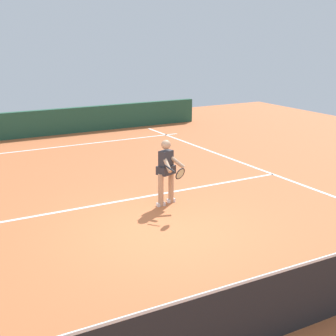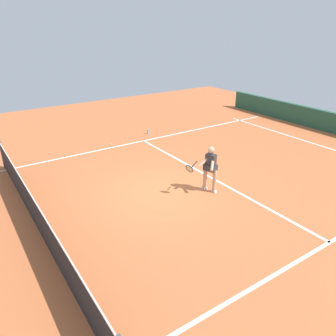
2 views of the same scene
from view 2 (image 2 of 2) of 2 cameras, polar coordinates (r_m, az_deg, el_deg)
name	(u,v)px [view 2 (image 2 of 2)]	position (r m, az deg, el deg)	size (l,w,h in m)	color
ground_plane	(162,191)	(10.95, -1.03, -4.00)	(28.25, 28.25, 0.00)	#C66638
baseline_marking	(314,144)	(16.65, 23.97, 3.91)	(10.46, 0.10, 0.01)	white
service_line_marking	(209,176)	(12.04, 7.09, -1.43)	(9.46, 0.10, 0.01)	white
sideline_left_marking	(277,273)	(8.07, 18.43, -16.95)	(0.10, 19.73, 0.01)	white
sideline_right_marking	(104,149)	(14.80, -11.05, 3.23)	(0.10, 19.73, 0.01)	white
court_net	(36,213)	(9.44, -22.01, -7.32)	(10.14, 0.08, 1.08)	#4C4C51
tennis_player	(210,167)	(10.67, 7.25, 0.10)	(0.66, 1.09, 1.55)	tan
tennis_ball_near	(111,144)	(15.25, -9.80, 4.07)	(0.07, 0.07, 0.07)	#D1E533
water_bottle	(148,132)	(16.58, -3.50, 6.32)	(0.07, 0.07, 0.24)	#4C9EE5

